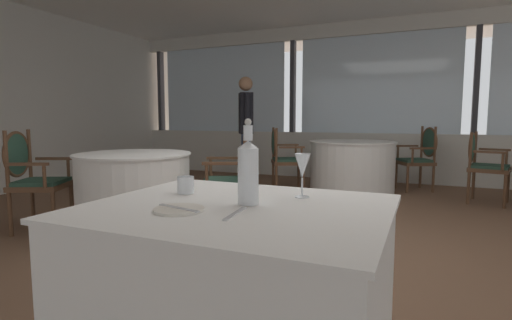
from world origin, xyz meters
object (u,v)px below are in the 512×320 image
object	(u,v)px
dining_chair_0_1	(233,175)
side_plate	(179,209)
dining_chair_2_0	(282,154)
water_bottle	(248,170)
diner_person_0	(246,124)
dining_chair_3_0	(483,161)
dining_chair_0_0	(31,172)
water_tumbler	(186,185)
wine_glass	(302,167)
dining_chair_2_1	(421,154)

from	to	relation	value
dining_chair_0_1	side_plate	bearing A→B (deg)	86.43
dining_chair_0_1	dining_chair_2_0	xyz separation A→B (m)	(-0.21, 2.05, 0.03)
water_bottle	diner_person_0	size ratio (longest dim) A/B	0.19
dining_chair_2_0	side_plate	bearing A→B (deg)	-102.61
dining_chair_3_0	diner_person_0	size ratio (longest dim) A/B	0.53
dining_chair_3_0	dining_chair_0_0	bearing A→B (deg)	-129.20
water_tumbler	water_bottle	bearing A→B (deg)	-14.72
water_bottle	dining_chair_2_0	distance (m)	4.33
dining_chair_0_0	water_bottle	bearing A→B (deg)	-48.27
dining_chair_2_0	dining_chair_3_0	bearing A→B (deg)	-20.41
side_plate	wine_glass	size ratio (longest dim) A/B	0.98
wine_glass	water_tumbler	size ratio (longest dim) A/B	2.47
water_tumbler	side_plate	bearing A→B (deg)	-60.50
wine_glass	water_tumbler	xyz separation A→B (m)	(-0.51, -0.12, -0.09)
water_bottle	wine_glass	distance (m)	0.27
dining_chair_2_1	dining_chair_3_0	world-z (taller)	dining_chair_2_1
dining_chair_2_1	side_plate	bearing A→B (deg)	54.28
water_tumbler	dining_chair_3_0	world-z (taller)	dining_chair_3_0
wine_glass	dining_chair_0_0	world-z (taller)	dining_chair_0_0
wine_glass	water_tumbler	bearing A→B (deg)	-166.71
water_bottle	dining_chair_0_0	size ratio (longest dim) A/B	0.34
side_plate	dining_chair_2_1	world-z (taller)	dining_chair_2_1
water_tumbler	dining_chair_2_0	xyz separation A→B (m)	(-0.97, 4.02, -0.23)
dining_chair_0_1	dining_chair_2_1	world-z (taller)	dining_chair_2_1
side_plate	diner_person_0	xyz separation A→B (m)	(-1.83, 4.51, 0.25)
side_plate	dining_chair_0_0	bearing A→B (deg)	152.63
dining_chair_0_1	dining_chair_2_0	size ratio (longest dim) A/B	0.95
dining_chair_0_1	dining_chair_3_0	bearing A→B (deg)	-161.79
side_plate	dining_chair_3_0	distance (m)	4.89
water_bottle	dining_chair_2_1	xyz separation A→B (m)	(0.59, 5.10, -0.33)
side_plate	water_tumbler	distance (m)	0.35
dining_chair_0_1	dining_chair_2_1	xyz separation A→B (m)	(1.71, 3.04, 0.02)
water_tumbler	dining_chair_2_0	size ratio (longest dim) A/B	0.08
water_tumbler	dining_chair_2_1	bearing A→B (deg)	79.30
dining_chair_2_1	water_bottle	bearing A→B (deg)	56.02
dining_chair_0_1	water_bottle	bearing A→B (deg)	92.59
side_plate	dining_chair_0_0	distance (m)	3.06
water_bottle	dining_chair_2_1	size ratio (longest dim) A/B	0.34
dining_chair_0_0	dining_chair_0_1	world-z (taller)	dining_chair_0_0
water_tumbler	dining_chair_2_1	xyz separation A→B (m)	(0.95, 5.01, -0.24)
side_plate	diner_person_0	distance (m)	4.87
water_bottle	dining_chair_0_0	distance (m)	3.16
side_plate	wine_glass	distance (m)	0.56
side_plate	dining_chair_3_0	xyz separation A→B (m)	(1.53, 4.64, -0.22)
water_bottle	water_tumbler	world-z (taller)	water_bottle
wine_glass	dining_chair_2_0	bearing A→B (deg)	110.85
dining_chair_3_0	side_plate	bearing A→B (deg)	-94.76
water_bottle	dining_chair_2_1	world-z (taller)	water_bottle
wine_glass	dining_chair_2_1	size ratio (longest dim) A/B	0.19
wine_glass	dining_chair_2_1	bearing A→B (deg)	84.95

